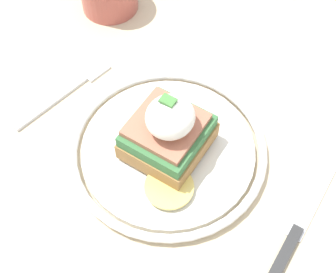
{
  "coord_description": "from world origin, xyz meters",
  "views": [
    {
      "loc": [
        0.17,
        -0.2,
        1.23
      ],
      "look_at": [
        0.02,
        0.05,
        0.78
      ],
      "focal_mm": 50.0,
      "sensor_mm": 36.0,
      "label": 1
    }
  ],
  "objects_px": {
    "plate": "(168,149)",
    "knife": "(295,233)",
    "sandwich": "(168,132)",
    "fork": "(68,90)"
  },
  "relations": [
    {
      "from": "plate",
      "to": "fork",
      "type": "relative_size",
      "value": 1.56
    },
    {
      "from": "plate",
      "to": "sandwich",
      "type": "bearing_deg",
      "value": -52.03
    },
    {
      "from": "fork",
      "to": "knife",
      "type": "bearing_deg",
      "value": -3.91
    },
    {
      "from": "fork",
      "to": "knife",
      "type": "height_order",
      "value": "knife"
    },
    {
      "from": "sandwich",
      "to": "fork",
      "type": "height_order",
      "value": "sandwich"
    },
    {
      "from": "plate",
      "to": "sandwich",
      "type": "relative_size",
      "value": 1.9
    },
    {
      "from": "fork",
      "to": "sandwich",
      "type": "bearing_deg",
      "value": -3.8
    },
    {
      "from": "plate",
      "to": "knife",
      "type": "relative_size",
      "value": 1.31
    },
    {
      "from": "sandwich",
      "to": "knife",
      "type": "bearing_deg",
      "value": -4.0
    },
    {
      "from": "sandwich",
      "to": "fork",
      "type": "bearing_deg",
      "value": 176.2
    }
  ]
}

